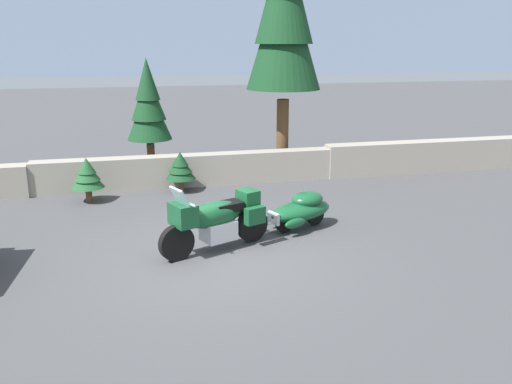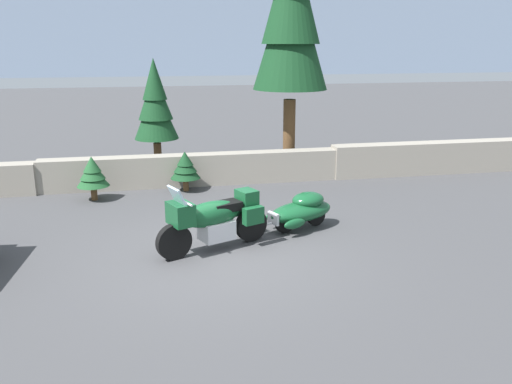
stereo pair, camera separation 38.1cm
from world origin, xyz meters
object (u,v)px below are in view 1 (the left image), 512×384
(touring_motorcycle, at_px, (216,219))
(car_shaped_trailer, at_px, (301,209))
(pine_tree_tall, at_px, (284,6))
(pine_tree_secondary, at_px, (148,104))

(touring_motorcycle, distance_m, car_shaped_trailer, 2.09)
(pine_tree_tall, bearing_deg, pine_tree_secondary, 173.83)
(pine_tree_secondary, bearing_deg, pine_tree_tall, -6.17)
(car_shaped_trailer, height_order, pine_tree_tall, pine_tree_tall)
(car_shaped_trailer, bearing_deg, touring_motorcycle, -157.25)
(touring_motorcycle, distance_m, pine_tree_secondary, 6.31)
(car_shaped_trailer, height_order, pine_tree_secondary, pine_tree_secondary)
(car_shaped_trailer, relative_size, pine_tree_secondary, 0.65)
(touring_motorcycle, relative_size, car_shaped_trailer, 1.01)
(touring_motorcycle, relative_size, pine_tree_tall, 0.29)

